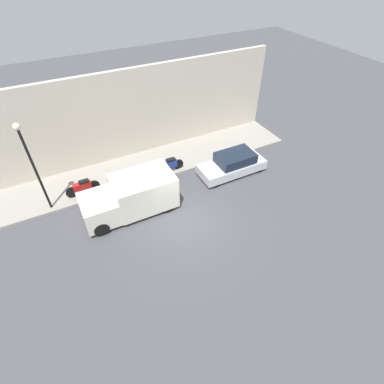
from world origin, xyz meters
name	(u,v)px	position (x,y,z in m)	size (l,w,h in m)	color
ground_plane	(189,221)	(0.00, 0.00, 0.00)	(60.00, 60.00, 0.00)	#47474C
sidewalk	(151,165)	(5.35, 0.00, 0.07)	(3.16, 18.41, 0.13)	gray
building_facade	(136,114)	(7.08, 0.00, 2.76)	(0.30, 18.41, 5.53)	beige
parked_car	(233,164)	(2.43, -4.20, 0.63)	(1.67, 4.05, 1.33)	silver
delivery_van	(131,196)	(2.04, 2.28, 1.03)	(2.08, 4.75, 2.01)	silver
motorcycle_red	(83,187)	(4.42, 4.29, 0.61)	(0.30, 1.85, 0.88)	#B21E1E
motorcycle_blue	(169,165)	(4.15, -0.78, 0.59)	(0.30, 1.87, 0.85)	navy
streetlamp	(30,157)	(4.14, 6.10, 3.35)	(0.33, 0.33, 4.96)	black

